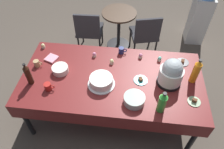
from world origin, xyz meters
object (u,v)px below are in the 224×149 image
at_px(cupcake_lemon, 141,56).
at_px(dessert_plate_teal, 141,80).
at_px(cupcake_rose, 94,55).
at_px(coffee_mug_tan, 37,63).
at_px(cupcake_cocoa, 160,59).
at_px(slow_cooker, 171,73).
at_px(soda_bottle_lime_soda, 162,102).
at_px(soda_bottle_orange_juice, 196,72).
at_px(dessert_plate_charcoal, 183,62).
at_px(round_cafe_table, 119,23).
at_px(maroon_chair_left, 89,29).
at_px(frosted_layer_cake, 101,81).
at_px(coffee_mug_navy, 122,50).
at_px(potluck_table, 112,81).
at_px(coffee_mug_red, 48,87).
at_px(maroon_chair_right, 145,33).
at_px(glass_salad_bowl, 134,99).
at_px(cupcake_berry, 112,61).
at_px(dessert_plate_sage, 194,101).
at_px(water_cooler, 201,13).
at_px(cupcake_mint, 43,46).
at_px(ceramic_snack_bowl, 60,69).
at_px(soda_bottle_cola, 28,74).

bearing_deg(cupcake_lemon, dessert_plate_teal, -88.30).
distance_m(cupcake_rose, coffee_mug_tan, 0.73).
bearing_deg(cupcake_lemon, cupcake_cocoa, -7.19).
xyz_separation_m(slow_cooker, cupcake_cocoa, (-0.09, 0.36, -0.13)).
bearing_deg(soda_bottle_lime_soda, soda_bottle_orange_juice, 49.02).
height_order(dessert_plate_charcoal, round_cafe_table, dessert_plate_charcoal).
bearing_deg(maroon_chair_left, frosted_layer_cake, -72.72).
bearing_deg(slow_cooker, coffee_mug_navy, 142.39).
distance_m(maroon_chair_left, round_cafe_table, 0.55).
distance_m(potluck_table, frosted_layer_cake, 0.20).
relative_size(coffee_mug_red, maroon_chair_right, 0.14).
relative_size(frosted_layer_cake, soda_bottle_orange_juice, 0.95).
height_order(glass_salad_bowl, cupcake_lemon, glass_salad_bowl).
relative_size(dessert_plate_charcoal, dessert_plate_teal, 0.96).
height_order(cupcake_berry, coffee_mug_tan, coffee_mug_tan).
height_order(cupcake_lemon, cupcake_rose, same).
distance_m(potluck_table, glass_salad_bowl, 0.44).
bearing_deg(frosted_layer_cake, potluck_table, 47.48).
height_order(dessert_plate_sage, cupcake_cocoa, cupcake_cocoa).
distance_m(cupcake_rose, coffee_mug_navy, 0.37).
height_order(potluck_table, glass_salad_bowl, glass_salad_bowl).
bearing_deg(coffee_mug_navy, water_cooler, 46.56).
bearing_deg(cupcake_mint, cupcake_cocoa, -2.74).
distance_m(cupcake_berry, coffee_mug_navy, 0.24).
bearing_deg(glass_salad_bowl, cupcake_berry, 118.71).
distance_m(coffee_mug_red, coffee_mug_navy, 1.06).
distance_m(dessert_plate_sage, round_cafe_table, 2.03).
xyz_separation_m(potluck_table, ceramic_snack_bowl, (-0.64, 0.02, 0.10)).
height_order(dessert_plate_teal, cupcake_lemon, cupcake_lemon).
height_order(soda_bottle_orange_juice, soda_bottle_lime_soda, soda_bottle_orange_juice).
bearing_deg(cupcake_mint, frosted_layer_cake, -31.90).
relative_size(dessert_plate_charcoal, dessert_plate_sage, 1.11).
relative_size(ceramic_snack_bowl, soda_bottle_lime_soda, 0.69).
bearing_deg(coffee_mug_red, cupcake_rose, 54.54).
bearing_deg(coffee_mug_navy, maroon_chair_right, 67.64).
bearing_deg(water_cooler, coffee_mug_tan, -143.33).
xyz_separation_m(soda_bottle_orange_juice, maroon_chair_right, (-0.54, 1.22, -0.42)).
height_order(potluck_table, dessert_plate_teal, dessert_plate_teal).
xyz_separation_m(frosted_layer_cake, soda_bottle_lime_soda, (0.67, -0.27, 0.08)).
xyz_separation_m(soda_bottle_cola, round_cafe_table, (0.89, 1.69, -0.39)).
bearing_deg(cupcake_mint, cupcake_lemon, -1.92).
height_order(glass_salad_bowl, dessert_plate_charcoal, glass_salad_bowl).
relative_size(cupcake_mint, soda_bottle_lime_soda, 0.23).
bearing_deg(ceramic_snack_bowl, dessert_plate_teal, -1.93).
relative_size(cupcake_mint, cupcake_berry, 1.00).
relative_size(soda_bottle_cola, water_cooler, 0.25).
relative_size(ceramic_snack_bowl, soda_bottle_cola, 0.65).
bearing_deg(cupcake_rose, soda_bottle_cola, -141.52).
xyz_separation_m(potluck_table, soda_bottle_lime_soda, (0.56, -0.40, 0.19)).
relative_size(dessert_plate_teal, round_cafe_table, 0.23).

